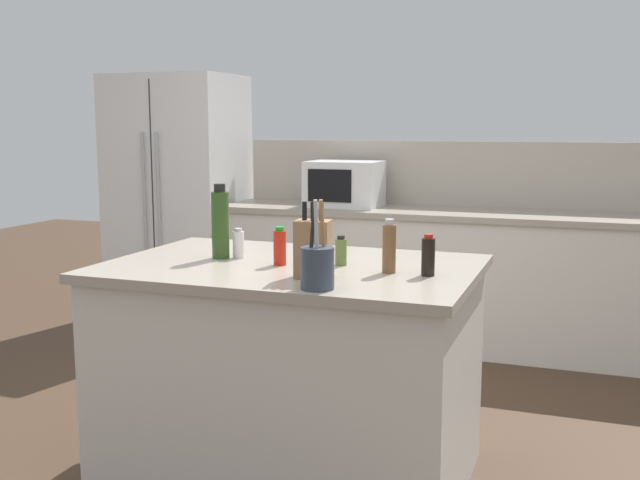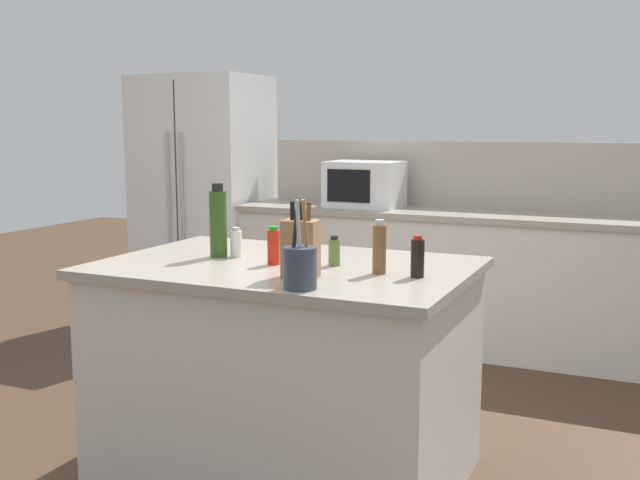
# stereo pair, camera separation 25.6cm
# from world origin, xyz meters

# --- Properties ---
(ground_plane) EXTENTS (14.00, 14.00, 0.00)m
(ground_plane) POSITION_xyz_m (0.00, 0.00, 0.00)
(ground_plane) COLOR #473323
(back_counter_run) EXTENTS (3.32, 0.66, 0.94)m
(back_counter_run) POSITION_xyz_m (0.30, 2.20, 0.47)
(back_counter_run) COLOR beige
(back_counter_run) RESTS_ON ground_plane
(wall_backsplash) EXTENTS (3.28, 0.03, 0.46)m
(wall_backsplash) POSITION_xyz_m (0.30, 2.52, 1.17)
(wall_backsplash) COLOR #B2A899
(wall_backsplash) RESTS_ON back_counter_run
(kitchen_island) EXTENTS (1.54, 1.03, 0.94)m
(kitchen_island) POSITION_xyz_m (0.00, 0.00, 0.47)
(kitchen_island) COLOR beige
(kitchen_island) RESTS_ON ground_plane
(refrigerator) EXTENTS (0.95, 0.75, 1.89)m
(refrigerator) POSITION_xyz_m (-1.88, 2.25, 0.95)
(refrigerator) COLOR white
(refrigerator) RESTS_ON ground_plane
(microwave) EXTENTS (0.51, 0.39, 0.32)m
(microwave) POSITION_xyz_m (-0.49, 2.20, 1.10)
(microwave) COLOR white
(microwave) RESTS_ON back_counter_run
(knife_block) EXTENTS (0.14, 0.12, 0.29)m
(knife_block) POSITION_xyz_m (0.19, -0.24, 1.05)
(knife_block) COLOR #936B47
(knife_block) RESTS_ON kitchen_island
(utensil_crock) EXTENTS (0.12, 0.12, 0.32)m
(utensil_crock) POSITION_xyz_m (0.27, -0.42, 1.02)
(utensil_crock) COLOR #333D4C
(utensil_crock) RESTS_ON kitchen_island
(soy_sauce_bottle) EXTENTS (0.05, 0.05, 0.16)m
(soy_sauce_bottle) POSITION_xyz_m (0.59, -0.05, 1.02)
(soy_sauce_bottle) COLOR black
(soy_sauce_bottle) RESTS_ON kitchen_island
(olive_oil_bottle) EXTENTS (0.08, 0.08, 0.32)m
(olive_oil_bottle) POSITION_xyz_m (-0.34, 0.02, 1.09)
(olive_oil_bottle) COLOR #2D4C1E
(olive_oil_bottle) RESTS_ON kitchen_island
(hot_sauce_bottle) EXTENTS (0.05, 0.05, 0.16)m
(hot_sauce_bottle) POSITION_xyz_m (-0.03, -0.04, 1.02)
(hot_sauce_bottle) COLOR red
(hot_sauce_bottle) RESTS_ON kitchen_island
(pepper_grinder) EXTENTS (0.05, 0.05, 0.21)m
(pepper_grinder) POSITION_xyz_m (0.43, -0.05, 1.04)
(pepper_grinder) COLOR brown
(pepper_grinder) RESTS_ON kitchen_island
(salt_shaker) EXTENTS (0.05, 0.05, 0.13)m
(salt_shaker) POSITION_xyz_m (-0.27, 0.05, 1.00)
(salt_shaker) COLOR silver
(salt_shaker) RESTS_ON kitchen_island
(spice_jar_oregano) EXTENTS (0.05, 0.05, 0.12)m
(spice_jar_oregano) POSITION_xyz_m (0.21, 0.04, 1.00)
(spice_jar_oregano) COLOR #567038
(spice_jar_oregano) RESTS_ON kitchen_island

